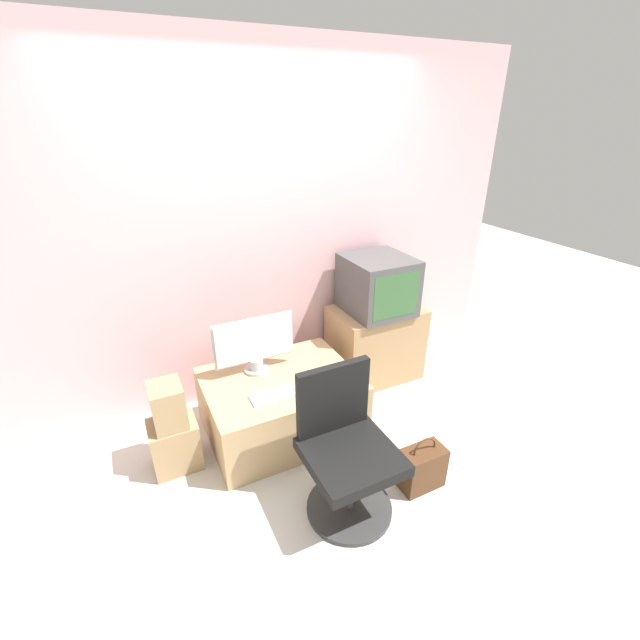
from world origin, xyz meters
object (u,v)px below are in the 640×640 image
Objects in this scene: keyboard at (275,395)px; crt_tv at (378,285)px; main_monitor at (255,345)px; handbag at (422,467)px; office_chair at (346,453)px; mouse at (305,383)px; cardboard_box_lower at (175,444)px.

crt_tv is at bearing 23.78° from keyboard.
main_monitor is 1.36m from handbag.
office_chair reaches higher than handbag.
crt_tv is at bearing 27.98° from mouse.
main_monitor reaches higher than handbag.
handbag is (0.49, -0.10, -0.24)m from office_chair.
mouse is at bearing 122.20° from handbag.
keyboard is at bearing -13.49° from cardboard_box_lower.
cardboard_box_lower is (-0.88, 0.13, -0.29)m from mouse.
crt_tv reaches higher than handbag.
main_monitor is 1.69× the size of cardboard_box_lower.
crt_tv is (0.85, 0.45, 0.41)m from mouse.
cardboard_box_lower is (-0.84, 0.76, -0.22)m from office_chair.
mouse is at bearing -53.12° from main_monitor.
mouse is 0.63m from office_chair.
handbag reaches higher than cardboard_box_lower.
cardboard_box_lower is 1.58m from handbag.
keyboard is 0.72m from cardboard_box_lower.
office_chair is at bearing -42.17° from cardboard_box_lower.
main_monitor is 9.24× the size of mouse.
main_monitor is at bearing 16.30° from cardboard_box_lower.
keyboard is at bearing 134.38° from handbag.
main_monitor reaches higher than keyboard.
keyboard is 0.23m from mouse.
keyboard is 5.17× the size of mouse.
mouse is 0.18× the size of cardboard_box_lower.
cardboard_box_lower is at bearing -169.44° from crt_tv.
keyboard is at bearing -88.54° from main_monitor.
keyboard is 0.61× the size of crt_tv.
keyboard is (0.01, -0.34, -0.21)m from main_monitor.
mouse is 1.05m from crt_tv.
office_chair is (-0.04, -0.63, -0.07)m from mouse.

